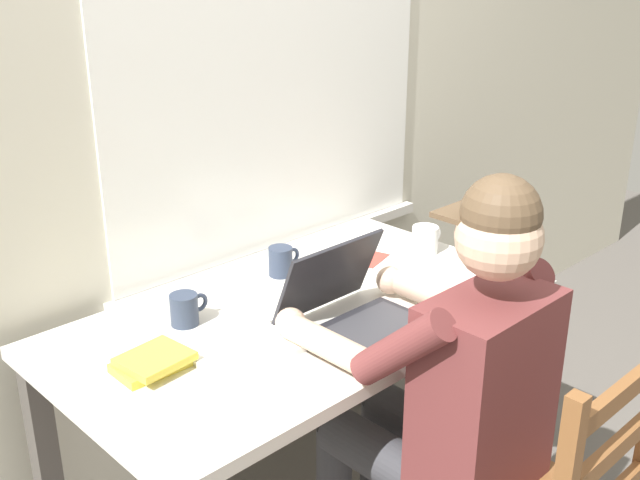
# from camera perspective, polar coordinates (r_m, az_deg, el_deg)

# --- Properties ---
(back_wall) EXTENTS (6.00, 0.08, 2.60)m
(back_wall) POSITION_cam_1_polar(r_m,az_deg,el_deg) (2.28, -9.31, 11.35)
(back_wall) COLOR beige
(back_wall) RESTS_ON ground
(desk) EXTENTS (1.37, 0.76, 0.74)m
(desk) POSITION_cam_1_polar(r_m,az_deg,el_deg) (2.16, -1.24, -7.62)
(desk) COLOR beige
(desk) RESTS_ON ground
(seated_person) EXTENTS (0.50, 0.60, 1.24)m
(seated_person) POSITION_cam_1_polar(r_m,az_deg,el_deg) (1.91, 9.50, -10.72)
(seated_person) COLOR brown
(seated_person) RESTS_ON ground
(laptop) EXTENTS (0.33, 0.32, 0.22)m
(laptop) POSITION_cam_1_polar(r_m,az_deg,el_deg) (2.00, 2.56, -5.23)
(laptop) COLOR #232328
(laptop) RESTS_ON desk
(computer_mouse) EXTENTS (0.06, 0.10, 0.03)m
(computer_mouse) POSITION_cam_1_polar(r_m,az_deg,el_deg) (2.15, 9.35, -4.64)
(computer_mouse) COLOR #232328
(computer_mouse) RESTS_ON desk
(coffee_mug_white) EXTENTS (0.12, 0.08, 0.09)m
(coffee_mug_white) POSITION_cam_1_polar(r_m,az_deg,el_deg) (2.51, 7.88, 0.05)
(coffee_mug_white) COLOR white
(coffee_mug_white) RESTS_ON desk
(coffee_mug_dark) EXTENTS (0.11, 0.07, 0.09)m
(coffee_mug_dark) POSITION_cam_1_polar(r_m,az_deg,el_deg) (2.06, -10.04, -5.10)
(coffee_mug_dark) COLOR #2D384C
(coffee_mug_dark) RESTS_ON desk
(coffee_mug_spare) EXTENTS (0.11, 0.07, 0.09)m
(coffee_mug_spare) POSITION_cam_1_polar(r_m,az_deg,el_deg) (2.32, -2.91, -1.57)
(coffee_mug_spare) COLOR #2D384C
(coffee_mug_spare) RESTS_ON desk
(book_stack_main) EXTENTS (0.17, 0.15, 0.04)m
(book_stack_main) POSITION_cam_1_polar(r_m,az_deg,el_deg) (1.87, -12.36, -8.89)
(book_stack_main) COLOR gold
(book_stack_main) RESTS_ON desk
(paper_pile_near_laptop) EXTENTS (0.27, 0.20, 0.02)m
(paper_pile_near_laptop) POSITION_cam_1_polar(r_m,az_deg,el_deg) (1.91, -5.66, -8.25)
(paper_pile_near_laptop) COLOR white
(paper_pile_near_laptop) RESTS_ON desk
(paper_pile_back_corner) EXTENTS (0.20, 0.20, 0.01)m
(paper_pile_back_corner) POSITION_cam_1_polar(r_m,az_deg,el_deg) (2.15, -3.88, -4.64)
(paper_pile_back_corner) COLOR silver
(paper_pile_back_corner) RESTS_ON desk
(landscape_photo_print) EXTENTS (0.15, 0.12, 0.00)m
(landscape_photo_print) POSITION_cam_1_polar(r_m,az_deg,el_deg) (2.45, 3.66, -1.39)
(landscape_photo_print) COLOR #C63D33
(landscape_photo_print) RESTS_ON desk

